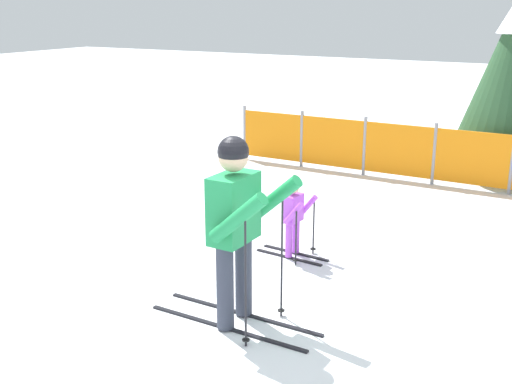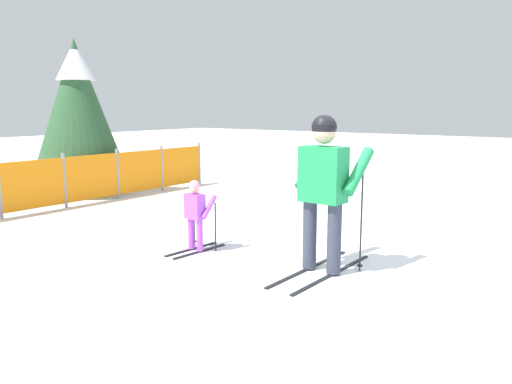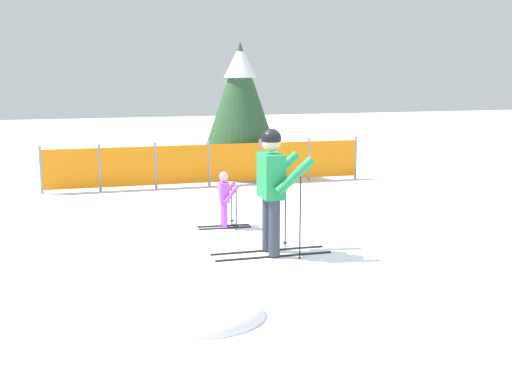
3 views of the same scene
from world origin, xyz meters
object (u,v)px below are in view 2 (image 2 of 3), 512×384
skier_adult (324,180)px  skier_child (196,211)px  conifer_far (77,100)px  safety_fence (65,181)px

skier_adult → skier_child: skier_adult is taller
skier_adult → conifer_far: conifer_far is taller
skier_adult → safety_fence: (0.41, 5.88, -0.57)m
skier_adult → skier_child: 1.89m
conifer_far → safety_fence: bearing=-136.7°
safety_fence → conifer_far: 2.11m
skier_child → conifer_far: conifer_far is taller
safety_fence → skier_child: bearing=-99.4°
skier_adult → safety_fence: 5.93m
skier_child → safety_fence: safety_fence is taller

